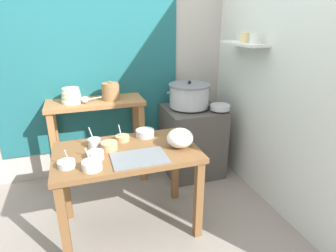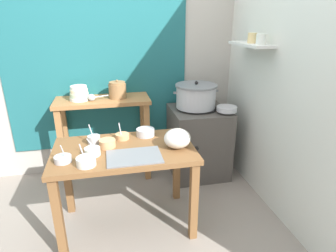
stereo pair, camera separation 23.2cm
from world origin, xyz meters
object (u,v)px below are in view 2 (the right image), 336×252
at_px(ladle, 93,97).
at_px(prep_bowl_4, 94,139).
at_px(prep_table, 125,161).
at_px(bowl_stack_enamel, 79,93).
at_px(steamer_pot, 196,96).
at_px(wide_pan, 227,109).
at_px(serving_tray, 134,157).
at_px(plastic_bag, 177,138).
at_px(back_shelf_table, 104,119).
at_px(stove_block, 198,141).
at_px(prep_bowl_3, 122,136).
at_px(prep_bowl_0, 145,132).
at_px(prep_bowl_1, 92,151).
at_px(prep_bowl_5, 86,161).
at_px(prep_bowl_6, 107,143).
at_px(clay_pot, 117,90).
at_px(prep_bowl_2, 63,159).

relative_size(ladle, prep_bowl_4, 1.59).
distance_m(prep_table, bowl_stack_enamel, 1.00).
height_order(steamer_pot, wide_pan, steamer_pot).
bearing_deg(serving_tray, bowl_stack_enamel, 113.11).
relative_size(serving_tray, prep_bowl_4, 2.40).
bearing_deg(prep_bowl_4, plastic_bag, -18.31).
relative_size(back_shelf_table, serving_tray, 2.40).
height_order(stove_block, bowl_stack_enamel, bowl_stack_enamel).
distance_m(prep_bowl_3, prep_bowl_4, 0.24).
bearing_deg(steamer_pot, ladle, 177.18).
relative_size(stove_block, prep_bowl_0, 4.93).
distance_m(prep_bowl_1, prep_bowl_5, 0.16).
relative_size(prep_bowl_1, prep_bowl_4, 0.90).
bearing_deg(prep_bowl_6, prep_bowl_1, -132.02).
bearing_deg(clay_pot, stove_block, -8.69).
relative_size(ladle, plastic_bag, 1.26).
xyz_separation_m(prep_table, prep_bowl_0, (0.20, 0.22, 0.14)).
height_order(serving_tray, prep_bowl_5, prep_bowl_5).
distance_m(wide_pan, prep_bowl_4, 1.38).
relative_size(clay_pot, prep_bowl_1, 1.27).
xyz_separation_m(prep_bowl_2, prep_bowl_4, (0.21, 0.28, 0.01)).
bearing_deg(prep_bowl_3, bowl_stack_enamel, 119.41).
height_order(stove_block, prep_bowl_4, prep_bowl_4).
distance_m(ladle, wide_pan, 1.36).
bearing_deg(prep_bowl_0, prep_bowl_1, -146.38).
bearing_deg(prep_bowl_1, prep_bowl_6, 47.98).
height_order(steamer_pot, prep_bowl_5, steamer_pot).
xyz_separation_m(stove_block, steamer_pot, (-0.04, 0.02, 0.52)).
relative_size(stove_block, bowl_stack_enamel, 3.97).
xyz_separation_m(prep_bowl_1, prep_bowl_5, (-0.04, -0.15, 0.00)).
relative_size(bowl_stack_enamel, prep_bowl_1, 1.30).
bearing_deg(serving_tray, prep_bowl_2, 176.14).
distance_m(back_shelf_table, bowl_stack_enamel, 0.36).
xyz_separation_m(bowl_stack_enamel, prep_bowl_6, (0.25, -0.80, -0.21)).
relative_size(back_shelf_table, stove_block, 1.23).
bearing_deg(serving_tray, ladle, 107.64).
xyz_separation_m(ladle, prep_bowl_1, (0.01, -0.86, -0.18)).
relative_size(bowl_stack_enamel, ladle, 0.74).
height_order(prep_bowl_3, prep_bowl_5, prep_bowl_5).
distance_m(clay_pot, plastic_bag, 1.03).
relative_size(prep_bowl_3, prep_bowl_6, 1.08).
bearing_deg(prep_table, prep_bowl_6, 156.59).
height_order(plastic_bag, wide_pan, plastic_bag).
xyz_separation_m(prep_table, plastic_bag, (0.41, -0.07, 0.19)).
relative_size(stove_block, prep_bowl_6, 6.02).
bearing_deg(prep_bowl_2, back_shelf_table, 73.85).
relative_size(prep_bowl_1, prep_bowl_3, 1.07).
xyz_separation_m(wide_pan, prep_bowl_0, (-0.89, -0.32, -0.05)).
distance_m(prep_bowl_4, prep_bowl_5, 0.37).
bearing_deg(prep_bowl_0, plastic_bag, -54.24).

